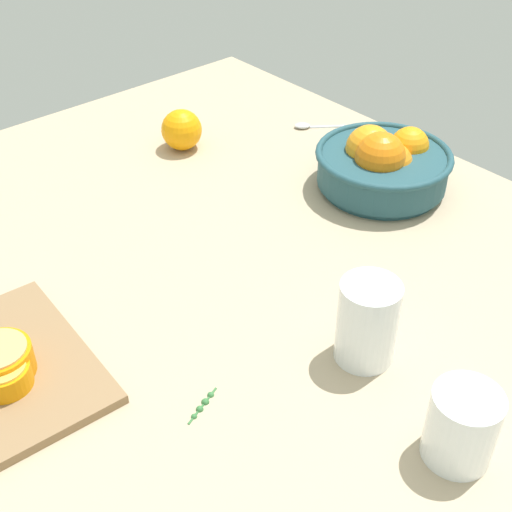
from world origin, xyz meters
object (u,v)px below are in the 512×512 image
at_px(orange_half_0, 0,361).
at_px(cutting_board, 2,372).
at_px(fruit_bowl, 383,164).
at_px(juice_glass, 461,430).
at_px(second_glass, 366,325).
at_px(spoon, 322,125).
at_px(loose_orange_1, 182,130).
at_px(orange_half_1, 4,376).

bearing_deg(orange_half_0, cutting_board, 178.53).
xyz_separation_m(fruit_bowl, orange_half_0, (-0.01, -0.70, -0.02)).
bearing_deg(fruit_bowl, orange_half_0, -90.53).
bearing_deg(juice_glass, second_glass, 168.09).
height_order(juice_glass, spoon, juice_glass).
bearing_deg(cutting_board, second_glass, 53.30).
distance_m(second_glass, spoon, 0.65).
bearing_deg(spoon, cutting_board, -74.60).
xyz_separation_m(juice_glass, second_glass, (-0.17, 0.04, 0.01)).
xyz_separation_m(fruit_bowl, loose_orange_1, (-0.35, -0.18, -0.01)).
height_order(orange_half_1, spoon, orange_half_1).
xyz_separation_m(second_glass, spoon, (-0.49, 0.42, -0.05)).
distance_m(cutting_board, orange_half_1, 0.04).
height_order(orange_half_1, loose_orange_1, loose_orange_1).
distance_m(juice_glass, orange_half_0, 0.55).
distance_m(fruit_bowl, loose_orange_1, 0.39).
xyz_separation_m(orange_half_1, loose_orange_1, (-0.36, 0.53, 0.01)).
distance_m(fruit_bowl, second_glass, 0.42).
bearing_deg(cutting_board, spoon, 105.40).
relative_size(cutting_board, orange_half_0, 3.38).
xyz_separation_m(orange_half_1, spoon, (-0.25, 0.80, -0.02)).
distance_m(juice_glass, spoon, 0.81).
bearing_deg(cutting_board, orange_half_1, -11.54).
bearing_deg(second_glass, juice_glass, -11.91).
distance_m(cutting_board, spoon, 0.82).
relative_size(fruit_bowl, loose_orange_1, 3.04).
bearing_deg(orange_half_0, second_glass, 54.24).
bearing_deg(spoon, fruit_bowl, -21.37).
bearing_deg(orange_half_1, loose_orange_1, 124.52).
xyz_separation_m(juice_glass, cutting_board, (-0.44, -0.33, -0.03)).
bearing_deg(orange_half_1, orange_half_0, 164.54).
bearing_deg(orange_half_0, juice_glass, 37.27).
relative_size(juice_glass, spoon, 0.64).
distance_m(orange_half_1, loose_orange_1, 0.64).
distance_m(orange_half_0, loose_orange_1, 0.63).
bearing_deg(cutting_board, juice_glass, 36.68).
relative_size(second_glass, spoon, 0.81).
height_order(loose_orange_1, spoon, loose_orange_1).
height_order(orange_half_0, orange_half_1, orange_half_0).
bearing_deg(fruit_bowl, orange_half_1, -88.72).
bearing_deg(fruit_bowl, second_glass, -52.24).
relative_size(cutting_board, orange_half_1, 4.20).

